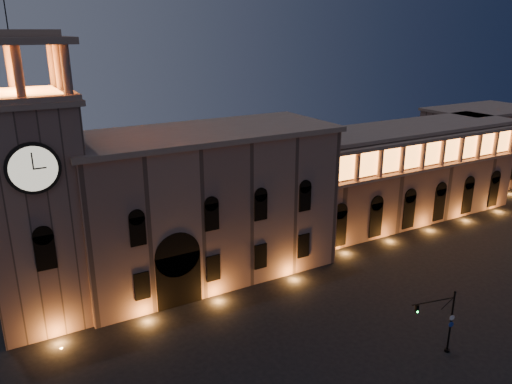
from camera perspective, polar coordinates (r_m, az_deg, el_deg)
ground at (r=47.47m, az=8.56°, el=-18.90°), size 160.00×160.00×0.00m
government_building at (r=59.11m, az=-5.81°, el=-1.37°), size 30.80×12.80×17.60m
clock_tower at (r=52.76m, az=-24.07°, el=-1.07°), size 9.80×9.80×32.40m
colonnade_wing at (r=80.24m, az=16.39°, el=2.16°), size 40.60×11.50×14.50m
secondary_building at (r=103.64m, az=24.11°, el=4.64°), size 20.00×12.00×14.00m
traffic_light at (r=49.42m, az=20.69°, el=-13.71°), size 4.52×1.20×6.32m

